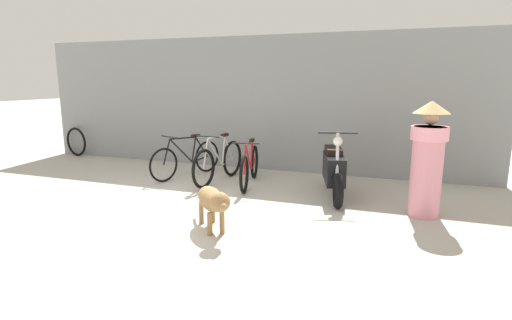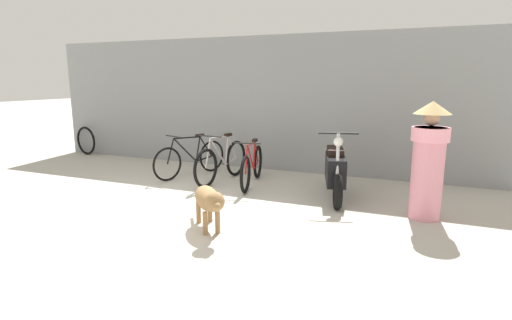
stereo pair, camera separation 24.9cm
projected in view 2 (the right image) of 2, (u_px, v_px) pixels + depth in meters
ground_plane at (151, 216)px, 5.48m from camera, size 60.00×60.00×0.00m
shop_wall_back at (250, 103)px, 8.35m from camera, size 9.79×0.20×2.71m
bicycle_0 at (191, 158)px, 7.71m from camera, size 0.66×1.63×0.83m
bicycle_1 at (222, 162)px, 7.29m from camera, size 0.46×1.71×0.89m
bicycle_2 at (252, 166)px, 7.05m from camera, size 0.48×1.65×0.82m
motorcycle at (335, 171)px, 6.30m from camera, size 0.67×1.77×1.08m
stray_dog at (209, 200)px, 4.89m from camera, size 0.87×0.97×0.58m
person_in_robes at (428, 158)px, 5.25m from camera, size 0.68×0.68×1.57m
spare_tire_left at (86, 141)px, 9.94m from camera, size 0.70×0.18×0.70m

